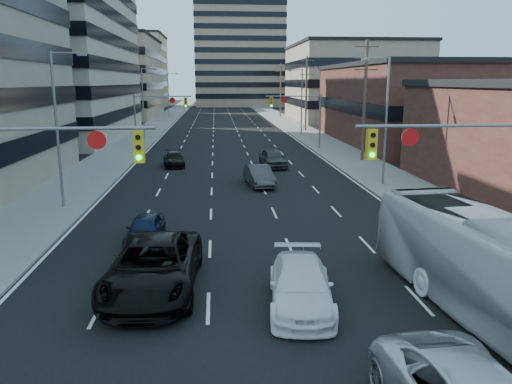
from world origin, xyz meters
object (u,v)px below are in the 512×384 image
object	(u,v)px
white_van	(301,285)
transit_bus	(503,273)
black_pickup	(154,266)
sedan_blue	(145,229)

from	to	relation	value
white_van	transit_bus	distance (m)	6.22
black_pickup	white_van	bearing A→B (deg)	-15.76
transit_bus	sedan_blue	bearing A→B (deg)	137.01
white_van	transit_bus	xyz separation A→B (m)	(5.89, -1.74, 0.94)
black_pickup	sedan_blue	bearing A→B (deg)	103.08
white_van	sedan_blue	size ratio (longest dim) A/B	1.34
black_pickup	white_van	xyz separation A→B (m)	(5.02, -1.64, -0.20)
transit_bus	black_pickup	bearing A→B (deg)	156.96
white_van	transit_bus	world-z (taller)	transit_bus
white_van	sedan_blue	world-z (taller)	white_van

